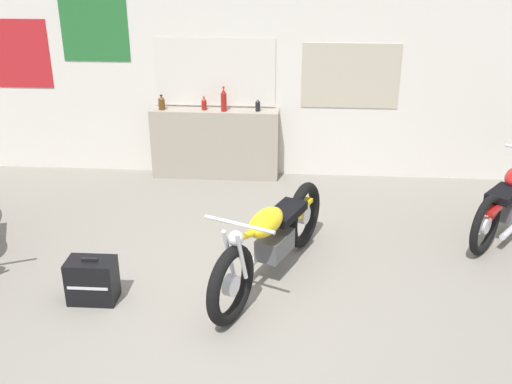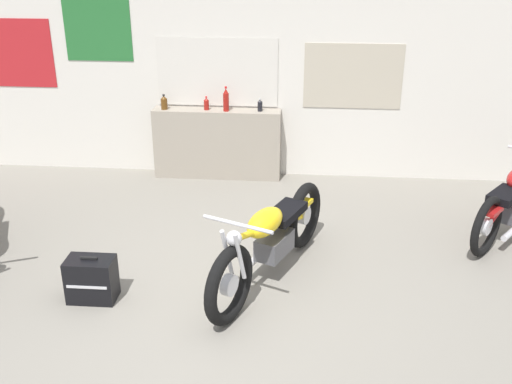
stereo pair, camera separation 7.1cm
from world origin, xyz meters
name	(u,v)px [view 1 (the left image)]	position (x,y,z in m)	size (l,w,h in m)	color
ground_plane	(220,317)	(0.00, 0.00, 0.00)	(24.00, 24.00, 0.00)	gray
wall_back	(250,69)	(-0.02, 3.34, 1.40)	(10.00, 0.07, 2.80)	silver
sill_counter	(215,144)	(-0.46, 3.16, 0.45)	(1.65, 0.28, 0.91)	gray
bottle_leftmost	(162,103)	(-1.13, 3.13, 0.99)	(0.08, 0.08, 0.19)	#5B3814
bottle_left_center	(204,104)	(-0.59, 3.16, 0.98)	(0.06, 0.06, 0.17)	maroon
bottle_center	(224,100)	(-0.33, 3.12, 1.05)	(0.07, 0.07, 0.32)	maroon
bottle_right_center	(258,105)	(0.10, 3.15, 0.98)	(0.06, 0.06, 0.17)	black
motorcycle_yellow	(271,239)	(0.40, 0.65, 0.41)	(1.02, 2.04, 0.85)	black
motorcycle_red	(511,198)	(2.90, 1.80, 0.40)	(1.24, 1.58, 0.80)	black
hard_case_black	(92,280)	(-1.14, 0.17, 0.20)	(0.42, 0.27, 0.42)	black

